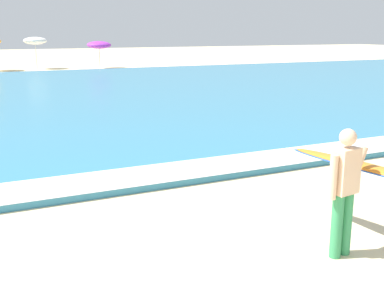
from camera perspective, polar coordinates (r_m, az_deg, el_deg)
sea at (r=22.31m, az=-21.05°, el=5.02°), size 120.00×28.00×0.14m
surf_foam at (r=9.25m, az=-14.15°, el=-4.68°), size 120.00×1.27×0.01m
surfer_with_board at (r=6.73m, az=19.10°, el=-3.81°), size 1.15×2.84×1.73m
beach_umbrella_4 at (r=40.14m, az=-18.10°, el=11.55°), size 1.77×1.78×2.49m
beach_umbrella_5 at (r=39.57m, az=-10.96°, el=11.45°), size 1.90×1.93×2.19m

